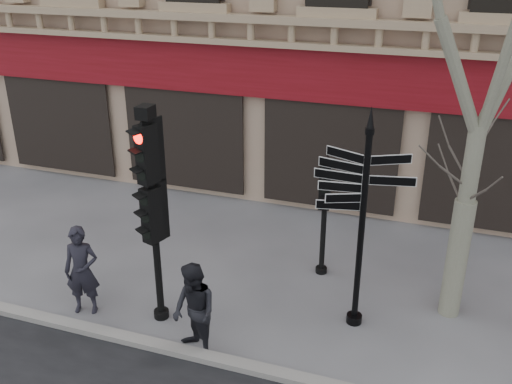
% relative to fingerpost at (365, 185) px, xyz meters
% --- Properties ---
extents(ground, '(80.00, 80.00, 0.00)m').
position_rel_fingerpost_xyz_m(ground, '(-1.50, -0.47, -2.78)').
color(ground, '#5A5A5F').
rests_on(ground, ground).
extents(kerb, '(80.00, 0.25, 0.12)m').
position_rel_fingerpost_xyz_m(kerb, '(-1.50, -1.87, -2.72)').
color(kerb, gray).
rests_on(kerb, ground).
extents(fingerpost, '(1.79, 1.79, 4.13)m').
position_rel_fingerpost_xyz_m(fingerpost, '(0.00, 0.00, 0.00)').
color(fingerpost, black).
rests_on(fingerpost, ground).
extents(traffic_signal_main, '(0.53, 0.45, 4.09)m').
position_rel_fingerpost_xyz_m(traffic_signal_main, '(-3.46, -1.02, -0.19)').
color(traffic_signal_main, black).
rests_on(traffic_signal_main, ground).
extents(traffic_signal_secondary, '(0.45, 0.35, 2.51)m').
position_rel_fingerpost_xyz_m(traffic_signal_secondary, '(-0.97, 1.52, -1.02)').
color(traffic_signal_secondary, black).
rests_on(traffic_signal_secondary, ground).
extents(pedestrian_a, '(0.74, 0.60, 1.77)m').
position_rel_fingerpost_xyz_m(pedestrian_a, '(-4.91, -1.30, -1.89)').
color(pedestrian_a, black).
rests_on(pedestrian_a, ground).
extents(pedestrian_b, '(1.07, 1.03, 1.73)m').
position_rel_fingerpost_xyz_m(pedestrian_b, '(-2.41, -1.77, -1.91)').
color(pedestrian_b, black).
rests_on(pedestrian_b, ground).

